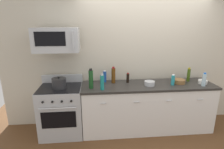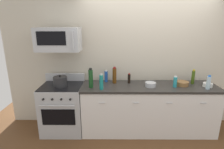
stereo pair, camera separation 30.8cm
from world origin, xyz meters
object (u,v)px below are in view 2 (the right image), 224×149
bowl_steel_prep (151,84)px  bowl_white_ceramic (208,85)px  bowl_wooden_salad (182,83)px  bottle_soda_blue (106,76)px  bottle_olive_oil (193,77)px  microwave (59,39)px  range_oven (63,108)px  stockpot (60,82)px  bottle_water_clear (209,83)px  bottle_wine_green (91,78)px  bottle_wine_amber (114,75)px  bottle_soy_sauce_dark (129,78)px  bottle_sparkling_teal (101,82)px  bottle_dish_soap (175,82)px

bowl_steel_prep → bowl_white_ceramic: bowl_steel_prep is taller
bowl_wooden_salad → bowl_white_ceramic: 0.44m
bottle_soda_blue → bottle_olive_oil: bearing=-4.0°
microwave → bowl_steel_prep: microwave is taller
range_oven → stockpot: stockpot is taller
bowl_wooden_salad → microwave: bearing=179.2°
bottle_water_clear → bottle_wine_green: (-2.03, 0.08, 0.05)m
bottle_olive_oil → bottle_wine_amber: bearing=178.5°
bottle_soy_sauce_dark → bowl_wooden_salad: 0.97m
range_oven → bowl_wooden_salad: (2.21, 0.01, 0.49)m
range_oven → bottle_water_clear: bearing=-4.0°
microwave → bottle_soy_sauce_dark: bearing=4.4°
bottle_sparkling_teal → bowl_white_ceramic: bearing=4.3°
bottle_dish_soap → bowl_wooden_salad: (0.16, 0.09, -0.06)m
bowl_steel_prep → stockpot: stockpot is taller
bottle_wine_amber → bottle_water_clear: (1.61, -0.32, -0.03)m
bottle_sparkling_teal → bottle_dish_soap: bottle_sparkling_teal is taller
range_oven → bowl_white_ceramic: 2.69m
microwave → stockpot: 0.74m
bowl_white_ceramic → bottle_soda_blue: bearing=171.5°
bottle_water_clear → bottle_soda_blue: 1.82m
stockpot → bottle_wine_amber: bearing=11.6°
bottle_wine_green → microwave: bearing=165.1°
bottle_sparkling_teal → bowl_white_ceramic: 1.91m
range_oven → bottle_sparkling_teal: (0.75, -0.20, 0.58)m
bottle_wine_green → bowl_white_ceramic: size_ratio=2.15×
microwave → bowl_wooden_salad: size_ratio=3.27×
range_oven → microwave: (0.00, 0.04, 1.28)m
bowl_white_ceramic → bottle_olive_oil: bearing=141.8°
stockpot → bowl_steel_prep: bearing=-0.0°
bottle_soda_blue → bottle_wine_amber: bearing=-24.9°
bottle_wine_green → range_oven: bearing=169.5°
bottle_sparkling_teal → bottle_water_clear: bearing=0.5°
microwave → bowl_white_ceramic: bearing=-2.2°
range_oven → microwave: bearing=89.7°
microwave → range_oven: bearing=-90.3°
microwave → bottle_wine_green: microwave is taller
microwave → bottle_soda_blue: (0.81, 0.17, -0.72)m
range_oven → stockpot: size_ratio=4.38×
range_oven → bowl_white_ceramic: range_oven is taller
bottle_wine_amber → bottle_soy_sauce_dark: bearing=-0.8°
bottle_wine_amber → bowl_wooden_salad: size_ratio=1.37×
bottle_soda_blue → range_oven: bearing=-164.9°
microwave → stockpot: microwave is taller
bowl_steel_prep → bowl_wooden_salad: 0.60m
bottle_soy_sauce_dark → bowl_white_ceramic: 1.41m
stockpot → microwave: bearing=89.9°
microwave → bottle_olive_oil: (2.44, 0.06, -0.70)m
bottle_sparkling_teal → bottle_soda_blue: bearing=80.8°
range_oven → bottle_dish_soap: (2.05, -0.07, 0.55)m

